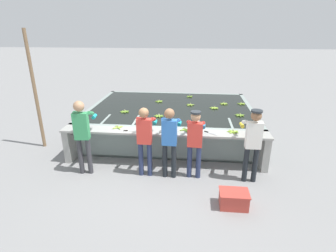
{
  "coord_description": "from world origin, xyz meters",
  "views": [
    {
      "loc": [
        0.67,
        -5.54,
        3.19
      ],
      "look_at": [
        0.0,
        1.29,
        0.62
      ],
      "focal_mm": 28.0,
      "sensor_mm": 36.0,
      "label": 1
    }
  ],
  "objects_px": {
    "worker_1": "(145,136)",
    "banana_bunch_ledge_2": "(233,132)",
    "banana_bunch_floating_7": "(190,105)",
    "banana_bunch_ledge_1": "(185,130)",
    "banana_bunch_floating_8": "(190,97)",
    "banana_bunch_ledge_0": "(118,127)",
    "worker_2": "(170,137)",
    "worker_0": "(82,130)",
    "worker_3": "(195,138)",
    "banana_bunch_floating_2": "(159,116)",
    "banana_bunch_floating_1": "(125,112)",
    "crate": "(234,199)",
    "banana_bunch_floating_6": "(241,104)",
    "banana_bunch_floating_5": "(214,108)",
    "banana_bunch_floating_4": "(159,101)",
    "banana_bunch_floating_3": "(224,104)",
    "knife_1": "(209,132)",
    "banana_bunch_floating_0": "(240,115)",
    "support_post_left": "(35,92)",
    "knife_0": "(129,131)"
  },
  "relations": [
    {
      "from": "worker_1",
      "to": "banana_bunch_ledge_2",
      "type": "xyz_separation_m",
      "value": [
        2.0,
        0.59,
        -0.06
      ]
    },
    {
      "from": "banana_bunch_floating_7",
      "to": "banana_bunch_ledge_1",
      "type": "distance_m",
      "value": 2.2
    },
    {
      "from": "banana_bunch_floating_8",
      "to": "banana_bunch_ledge_0",
      "type": "xyz_separation_m",
      "value": [
        -1.7,
        -3.28,
        0.0
      ]
    },
    {
      "from": "worker_2",
      "to": "worker_0",
      "type": "bearing_deg",
      "value": -179.21
    },
    {
      "from": "worker_3",
      "to": "banana_bunch_floating_2",
      "type": "height_order",
      "value": "worker_3"
    },
    {
      "from": "worker_1",
      "to": "banana_bunch_floating_1",
      "type": "height_order",
      "value": "worker_1"
    },
    {
      "from": "banana_bunch_ledge_2",
      "to": "crate",
      "type": "relative_size",
      "value": 0.51
    },
    {
      "from": "banana_bunch_floating_6",
      "to": "banana_bunch_ledge_2",
      "type": "bearing_deg",
      "value": -103.43
    },
    {
      "from": "banana_bunch_floating_6",
      "to": "banana_bunch_floating_7",
      "type": "distance_m",
      "value": 1.67
    },
    {
      "from": "worker_2",
      "to": "banana_bunch_ledge_0",
      "type": "height_order",
      "value": "worker_2"
    },
    {
      "from": "worker_2",
      "to": "banana_bunch_floating_5",
      "type": "bearing_deg",
      "value": 66.08
    },
    {
      "from": "banana_bunch_floating_4",
      "to": "banana_bunch_ledge_2",
      "type": "relative_size",
      "value": 0.98
    },
    {
      "from": "banana_bunch_floating_5",
      "to": "banana_bunch_ledge_2",
      "type": "bearing_deg",
      "value": -80.88
    },
    {
      "from": "banana_bunch_floating_7",
      "to": "banana_bunch_floating_1",
      "type": "bearing_deg",
      "value": -154.34
    },
    {
      "from": "worker_0",
      "to": "banana_bunch_ledge_0",
      "type": "distance_m",
      "value": 0.91
    },
    {
      "from": "banana_bunch_floating_3",
      "to": "banana_bunch_floating_6",
      "type": "distance_m",
      "value": 0.57
    },
    {
      "from": "banana_bunch_floating_5",
      "to": "worker_2",
      "type": "bearing_deg",
      "value": -113.92
    },
    {
      "from": "knife_1",
      "to": "banana_bunch_floating_0",
      "type": "bearing_deg",
      "value": 56.08
    },
    {
      "from": "banana_bunch_floating_0",
      "to": "banana_bunch_floating_5",
      "type": "distance_m",
      "value": 0.93
    },
    {
      "from": "banana_bunch_floating_2",
      "to": "banana_bunch_floating_7",
      "type": "height_order",
      "value": "same"
    },
    {
      "from": "worker_3",
      "to": "banana_bunch_floating_8",
      "type": "xyz_separation_m",
      "value": [
        -0.19,
        3.87,
        -0.04
      ]
    },
    {
      "from": "worker_1",
      "to": "banana_bunch_ledge_1",
      "type": "bearing_deg",
      "value": 35.13
    },
    {
      "from": "knife_1",
      "to": "banana_bunch_floating_1",
      "type": "bearing_deg",
      "value": 149.68
    },
    {
      "from": "banana_bunch_floating_2",
      "to": "banana_bunch_floating_5",
      "type": "distance_m",
      "value": 1.84
    },
    {
      "from": "banana_bunch_floating_3",
      "to": "crate",
      "type": "bearing_deg",
      "value": -92.41
    },
    {
      "from": "support_post_left",
      "to": "worker_2",
      "type": "bearing_deg",
      "value": -18.69
    },
    {
      "from": "worker_1",
      "to": "banana_bunch_floating_7",
      "type": "distance_m",
      "value": 2.97
    },
    {
      "from": "worker_3",
      "to": "banana_bunch_ledge_2",
      "type": "height_order",
      "value": "worker_3"
    },
    {
      "from": "banana_bunch_floating_8",
      "to": "banana_bunch_ledge_1",
      "type": "xyz_separation_m",
      "value": [
        -0.04,
        -3.28,
        0.0
      ]
    },
    {
      "from": "banana_bunch_floating_2",
      "to": "worker_0",
      "type": "bearing_deg",
      "value": -132.36
    },
    {
      "from": "banana_bunch_ledge_1",
      "to": "support_post_left",
      "type": "bearing_deg",
      "value": 171.14
    },
    {
      "from": "banana_bunch_floating_2",
      "to": "banana_bunch_floating_6",
      "type": "xyz_separation_m",
      "value": [
        2.49,
        1.5,
        0.0
      ]
    },
    {
      "from": "banana_bunch_floating_2",
      "to": "knife_1",
      "type": "distance_m",
      "value": 1.71
    },
    {
      "from": "banana_bunch_ledge_0",
      "to": "crate",
      "type": "xyz_separation_m",
      "value": [
        2.65,
        -1.62,
        -0.74
      ]
    },
    {
      "from": "banana_bunch_floating_4",
      "to": "knife_1",
      "type": "relative_size",
      "value": 0.94
    },
    {
      "from": "banana_bunch_floating_8",
      "to": "banana_bunch_ledge_2",
      "type": "height_order",
      "value": "banana_bunch_ledge_2"
    },
    {
      "from": "worker_2",
      "to": "banana_bunch_floating_3",
      "type": "height_order",
      "value": "worker_2"
    },
    {
      "from": "banana_bunch_ledge_1",
      "to": "support_post_left",
      "type": "relative_size",
      "value": 0.09
    },
    {
      "from": "banana_bunch_floating_6",
      "to": "banana_bunch_floating_8",
      "type": "xyz_separation_m",
      "value": [
        -1.69,
        0.79,
        0.0
      ]
    },
    {
      "from": "banana_bunch_floating_0",
      "to": "knife_0",
      "type": "bearing_deg",
      "value": -152.97
    },
    {
      "from": "worker_0",
      "to": "worker_1",
      "type": "relative_size",
      "value": 1.08
    },
    {
      "from": "banana_bunch_floating_7",
      "to": "worker_2",
      "type": "bearing_deg",
      "value": -98.02
    },
    {
      "from": "banana_bunch_floating_8",
      "to": "crate",
      "type": "distance_m",
      "value": 5.05
    },
    {
      "from": "banana_bunch_floating_5",
      "to": "banana_bunch_floating_6",
      "type": "height_order",
      "value": "same"
    },
    {
      "from": "banana_bunch_floating_6",
      "to": "knife_0",
      "type": "height_order",
      "value": "banana_bunch_floating_6"
    },
    {
      "from": "banana_bunch_floating_2",
      "to": "banana_bunch_floating_4",
      "type": "distance_m",
      "value": 1.54
    },
    {
      "from": "worker_3",
      "to": "banana_bunch_floating_0",
      "type": "relative_size",
      "value": 5.58
    },
    {
      "from": "banana_bunch_floating_3",
      "to": "knife_0",
      "type": "xyz_separation_m",
      "value": [
        -2.51,
        -2.6,
        -0.01
      ]
    },
    {
      "from": "worker_0",
      "to": "worker_1",
      "type": "bearing_deg",
      "value": 2.0
    },
    {
      "from": "banana_bunch_floating_4",
      "to": "banana_bunch_floating_5",
      "type": "bearing_deg",
      "value": -18.51
    }
  ]
}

